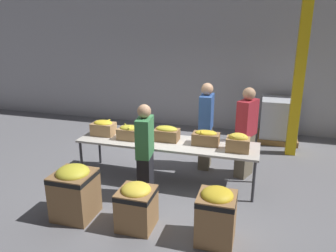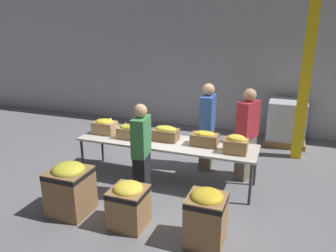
{
  "view_description": "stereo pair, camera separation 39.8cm",
  "coord_description": "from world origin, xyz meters",
  "px_view_note": "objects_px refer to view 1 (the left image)",
  "views": [
    {
      "loc": [
        1.62,
        -5.46,
        2.9
      ],
      "look_at": [
        -0.06,
        0.27,
        1.0
      ],
      "focal_mm": 35.0,
      "sensor_mm": 36.0,
      "label": 1
    },
    {
      "loc": [
        1.99,
        -5.33,
        2.9
      ],
      "look_at": [
        -0.06,
        0.27,
        1.0
      ],
      "focal_mm": 35.0,
      "sensor_mm": 36.0,
      "label": 2
    }
  ],
  "objects_px": {
    "banana_box_0": "(103,127)",
    "pallet_stack_0": "(279,120)",
    "banana_box_3": "(206,137)",
    "volunteer_2": "(206,127)",
    "sorting_table": "(167,144)",
    "banana_box_4": "(238,142)",
    "banana_box_1": "(130,132)",
    "donation_bin_0": "(74,190)",
    "banana_box_2": "(167,133)",
    "volunteer_0": "(246,133)",
    "donation_bin_1": "(136,204)",
    "support_pillar": "(300,66)",
    "volunteer_1": "(145,153)",
    "donation_bin_2": "(216,214)"
  },
  "relations": [
    {
      "from": "banana_box_0",
      "to": "pallet_stack_0",
      "type": "xyz_separation_m",
      "value": [
        3.39,
        2.91,
        -0.41
      ]
    },
    {
      "from": "banana_box_3",
      "to": "volunteer_2",
      "type": "xyz_separation_m",
      "value": [
        -0.13,
        0.74,
        -0.04
      ]
    },
    {
      "from": "sorting_table",
      "to": "banana_box_4",
      "type": "height_order",
      "value": "banana_box_4"
    },
    {
      "from": "banana_box_1",
      "to": "volunteer_2",
      "type": "distance_m",
      "value": 1.55
    },
    {
      "from": "banana_box_4",
      "to": "donation_bin_0",
      "type": "distance_m",
      "value": 2.78
    },
    {
      "from": "sorting_table",
      "to": "donation_bin_0",
      "type": "xyz_separation_m",
      "value": [
        -1.02,
        -1.57,
        -0.29
      ]
    },
    {
      "from": "banana_box_1",
      "to": "banana_box_2",
      "type": "relative_size",
      "value": 0.99
    },
    {
      "from": "banana_box_4",
      "to": "volunteer_2",
      "type": "xyz_separation_m",
      "value": [
        -0.71,
        0.9,
        -0.06
      ]
    },
    {
      "from": "pallet_stack_0",
      "to": "banana_box_1",
      "type": "bearing_deg",
      "value": -132.99
    },
    {
      "from": "sorting_table",
      "to": "donation_bin_0",
      "type": "height_order",
      "value": "donation_bin_0"
    },
    {
      "from": "sorting_table",
      "to": "volunteer_0",
      "type": "bearing_deg",
      "value": 24.16
    },
    {
      "from": "volunteer_0",
      "to": "donation_bin_0",
      "type": "distance_m",
      "value": 3.28
    },
    {
      "from": "banana_box_0",
      "to": "volunteer_2",
      "type": "height_order",
      "value": "volunteer_2"
    },
    {
      "from": "volunteer_0",
      "to": "donation_bin_1",
      "type": "distance_m",
      "value": 2.64
    },
    {
      "from": "volunteer_2",
      "to": "banana_box_4",
      "type": "bearing_deg",
      "value": 36.95
    },
    {
      "from": "banana_box_4",
      "to": "donation_bin_1",
      "type": "bearing_deg",
      "value": -131.38
    },
    {
      "from": "banana_box_3",
      "to": "pallet_stack_0",
      "type": "xyz_separation_m",
      "value": [
        1.37,
        2.88,
        -0.39
      ]
    },
    {
      "from": "sorting_table",
      "to": "banana_box_1",
      "type": "relative_size",
      "value": 7.43
    },
    {
      "from": "volunteer_0",
      "to": "volunteer_2",
      "type": "bearing_deg",
      "value": -79.72
    },
    {
      "from": "donation_bin_0",
      "to": "pallet_stack_0",
      "type": "xyz_separation_m",
      "value": [
        3.1,
        4.5,
        0.08
      ]
    },
    {
      "from": "banana_box_4",
      "to": "donation_bin_1",
      "type": "relative_size",
      "value": 0.56
    },
    {
      "from": "volunteer_0",
      "to": "donation_bin_0",
      "type": "xyz_separation_m",
      "value": [
        -2.4,
        -2.19,
        -0.43
      ]
    },
    {
      "from": "banana_box_3",
      "to": "support_pillar",
      "type": "bearing_deg",
      "value": 50.87
    },
    {
      "from": "banana_box_1",
      "to": "donation_bin_1",
      "type": "relative_size",
      "value": 0.64
    },
    {
      "from": "banana_box_2",
      "to": "banana_box_4",
      "type": "bearing_deg",
      "value": -7.47
    },
    {
      "from": "banana_box_1",
      "to": "volunteer_0",
      "type": "height_order",
      "value": "volunteer_0"
    },
    {
      "from": "volunteer_2",
      "to": "support_pillar",
      "type": "bearing_deg",
      "value": 124.34
    },
    {
      "from": "banana_box_0",
      "to": "banana_box_3",
      "type": "bearing_deg",
      "value": 0.77
    },
    {
      "from": "banana_box_0",
      "to": "banana_box_1",
      "type": "relative_size",
      "value": 0.97
    },
    {
      "from": "banana_box_2",
      "to": "banana_box_1",
      "type": "bearing_deg",
      "value": -168.97
    },
    {
      "from": "sorting_table",
      "to": "banana_box_2",
      "type": "xyz_separation_m",
      "value": [
        -0.03,
        0.07,
        0.18
      ]
    },
    {
      "from": "banana_box_0",
      "to": "donation_bin_1",
      "type": "height_order",
      "value": "banana_box_0"
    },
    {
      "from": "volunteer_1",
      "to": "banana_box_1",
      "type": "bearing_deg",
      "value": 31.6
    },
    {
      "from": "banana_box_2",
      "to": "donation_bin_0",
      "type": "distance_m",
      "value": 1.97
    },
    {
      "from": "banana_box_4",
      "to": "sorting_table",
      "type": "bearing_deg",
      "value": 175.55
    },
    {
      "from": "banana_box_2",
      "to": "banana_box_3",
      "type": "bearing_deg",
      "value": -1.37
    },
    {
      "from": "banana_box_1",
      "to": "banana_box_4",
      "type": "xyz_separation_m",
      "value": [
        2.0,
        -0.04,
        0.02
      ]
    },
    {
      "from": "banana_box_0",
      "to": "volunteer_0",
      "type": "relative_size",
      "value": 0.25
    },
    {
      "from": "banana_box_4",
      "to": "volunteer_0",
      "type": "xyz_separation_m",
      "value": [
        0.1,
        0.72,
        -0.07
      ]
    },
    {
      "from": "donation_bin_0",
      "to": "support_pillar",
      "type": "xyz_separation_m",
      "value": [
        3.36,
        3.63,
        1.55
      ]
    },
    {
      "from": "sorting_table",
      "to": "banana_box_1",
      "type": "height_order",
      "value": "banana_box_1"
    },
    {
      "from": "donation_bin_1",
      "to": "support_pillar",
      "type": "bearing_deg",
      "value": 57.13
    },
    {
      "from": "banana_box_2",
      "to": "banana_box_3",
      "type": "height_order",
      "value": "banana_box_2"
    },
    {
      "from": "banana_box_4",
      "to": "support_pillar",
      "type": "distance_m",
      "value": 2.63
    },
    {
      "from": "banana_box_1",
      "to": "banana_box_0",
      "type": "bearing_deg",
      "value": 171.7
    },
    {
      "from": "banana_box_4",
      "to": "donation_bin_2",
      "type": "bearing_deg",
      "value": -95.2
    },
    {
      "from": "banana_box_0",
      "to": "sorting_table",
      "type": "bearing_deg",
      "value": -1.22
    },
    {
      "from": "banana_box_1",
      "to": "donation_bin_2",
      "type": "xyz_separation_m",
      "value": [
        1.87,
        -1.51,
        -0.5
      ]
    },
    {
      "from": "volunteer_1",
      "to": "pallet_stack_0",
      "type": "distance_m",
      "value": 4.31
    },
    {
      "from": "banana_box_1",
      "to": "volunteer_1",
      "type": "xyz_separation_m",
      "value": [
        0.55,
        -0.68,
        -0.1
      ]
    }
  ]
}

